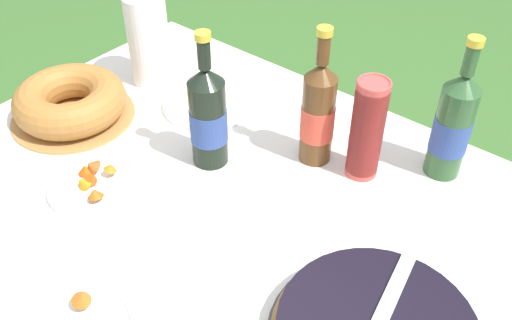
{
  "coord_description": "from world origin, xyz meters",
  "views": [
    {
      "loc": [
        0.51,
        -0.6,
        1.55
      ],
      "look_at": [
        -0.09,
        0.13,
        0.75
      ],
      "focal_mm": 40.0,
      "sensor_mm": 36.0,
      "label": 1
    }
  ],
  "objects_px": {
    "bundt_cake": "(70,102)",
    "cider_bottle_green": "(453,126)",
    "snack_plate_right": "(93,183)",
    "snack_plate_left": "(208,101)",
    "paper_towel_roll": "(148,40)",
    "cider_bottle_amber": "(318,113)",
    "cup_stack": "(367,130)",
    "juice_bottle_red": "(208,117)"
  },
  "relations": [
    {
      "from": "juice_bottle_red",
      "to": "snack_plate_left",
      "type": "xyz_separation_m",
      "value": [
        -0.16,
        0.16,
        -0.11
      ]
    },
    {
      "from": "snack_plate_left",
      "to": "paper_towel_roll",
      "type": "xyz_separation_m",
      "value": [
        -0.2,
        -0.01,
        0.11
      ]
    },
    {
      "from": "cup_stack",
      "to": "snack_plate_left",
      "type": "relative_size",
      "value": 1.01
    },
    {
      "from": "bundt_cake",
      "to": "snack_plate_left",
      "type": "height_order",
      "value": "bundt_cake"
    },
    {
      "from": "juice_bottle_red",
      "to": "snack_plate_left",
      "type": "distance_m",
      "value": 0.25
    },
    {
      "from": "bundt_cake",
      "to": "snack_plate_right",
      "type": "relative_size",
      "value": 1.54
    },
    {
      "from": "cider_bottle_green",
      "to": "juice_bottle_red",
      "type": "relative_size",
      "value": 1.03
    },
    {
      "from": "cider_bottle_amber",
      "to": "snack_plate_right",
      "type": "xyz_separation_m",
      "value": [
        -0.32,
        -0.4,
        -0.11
      ]
    },
    {
      "from": "paper_towel_roll",
      "to": "snack_plate_left",
      "type": "bearing_deg",
      "value": 2.03
    },
    {
      "from": "cider_bottle_amber",
      "to": "snack_plate_left",
      "type": "relative_size",
      "value": 1.39
    },
    {
      "from": "cider_bottle_amber",
      "to": "cider_bottle_green",
      "type": "bearing_deg",
      "value": 29.82
    },
    {
      "from": "cider_bottle_green",
      "to": "cider_bottle_amber",
      "type": "relative_size",
      "value": 1.01
    },
    {
      "from": "snack_plate_right",
      "to": "bundt_cake",
      "type": "bearing_deg",
      "value": 151.85
    },
    {
      "from": "cup_stack",
      "to": "cider_bottle_amber",
      "type": "xyz_separation_m",
      "value": [
        -0.11,
        -0.02,
        0.01
      ]
    },
    {
      "from": "bundt_cake",
      "to": "cider_bottle_green",
      "type": "distance_m",
      "value": 0.92
    },
    {
      "from": "bundt_cake",
      "to": "cider_bottle_amber",
      "type": "xyz_separation_m",
      "value": [
        0.57,
        0.26,
        0.08
      ]
    },
    {
      "from": "snack_plate_left",
      "to": "juice_bottle_red",
      "type": "bearing_deg",
      "value": -45.22
    },
    {
      "from": "cup_stack",
      "to": "snack_plate_left",
      "type": "bearing_deg",
      "value": -177.16
    },
    {
      "from": "juice_bottle_red",
      "to": "cider_bottle_green",
      "type": "bearing_deg",
      "value": 35.16
    },
    {
      "from": "cider_bottle_green",
      "to": "paper_towel_roll",
      "type": "relative_size",
      "value": 1.34
    },
    {
      "from": "paper_towel_roll",
      "to": "juice_bottle_red",
      "type": "bearing_deg",
      "value": -23.05
    },
    {
      "from": "bundt_cake",
      "to": "snack_plate_left",
      "type": "xyz_separation_m",
      "value": [
        0.23,
        0.26,
        -0.04
      ]
    },
    {
      "from": "cup_stack",
      "to": "juice_bottle_red",
      "type": "relative_size",
      "value": 0.74
    },
    {
      "from": "cider_bottle_amber",
      "to": "snack_plate_right",
      "type": "relative_size",
      "value": 1.65
    },
    {
      "from": "bundt_cake",
      "to": "juice_bottle_red",
      "type": "bearing_deg",
      "value": 14.34
    },
    {
      "from": "cup_stack",
      "to": "cider_bottle_green",
      "type": "bearing_deg",
      "value": 41.02
    },
    {
      "from": "cup_stack",
      "to": "snack_plate_left",
      "type": "height_order",
      "value": "cup_stack"
    },
    {
      "from": "snack_plate_left",
      "to": "cider_bottle_amber",
      "type": "bearing_deg",
      "value": -0.09
    },
    {
      "from": "cider_bottle_green",
      "to": "snack_plate_right",
      "type": "xyz_separation_m",
      "value": [
        -0.57,
        -0.54,
        -0.12
      ]
    },
    {
      "from": "cider_bottle_green",
      "to": "snack_plate_left",
      "type": "bearing_deg",
      "value": -166.43
    },
    {
      "from": "bundt_cake",
      "to": "cider_bottle_green",
      "type": "xyz_separation_m",
      "value": [
        0.82,
        0.4,
        0.08
      ]
    },
    {
      "from": "snack_plate_left",
      "to": "snack_plate_right",
      "type": "xyz_separation_m",
      "value": [
        0.03,
        -0.4,
        -0.0
      ]
    },
    {
      "from": "paper_towel_roll",
      "to": "cider_bottle_amber",
      "type": "bearing_deg",
      "value": 0.7
    },
    {
      "from": "cup_stack",
      "to": "cider_bottle_green",
      "type": "height_order",
      "value": "cider_bottle_green"
    },
    {
      "from": "cider_bottle_amber",
      "to": "snack_plate_right",
      "type": "height_order",
      "value": "cider_bottle_amber"
    },
    {
      "from": "juice_bottle_red",
      "to": "cup_stack",
      "type": "bearing_deg",
      "value": 32.06
    },
    {
      "from": "bundt_cake",
      "to": "paper_towel_roll",
      "type": "height_order",
      "value": "paper_towel_roll"
    },
    {
      "from": "snack_plate_left",
      "to": "snack_plate_right",
      "type": "height_order",
      "value": "snack_plate_left"
    },
    {
      "from": "snack_plate_left",
      "to": "paper_towel_roll",
      "type": "height_order",
      "value": "paper_towel_roll"
    },
    {
      "from": "bundt_cake",
      "to": "cider_bottle_amber",
      "type": "height_order",
      "value": "cider_bottle_amber"
    },
    {
      "from": "snack_plate_right",
      "to": "snack_plate_left",
      "type": "bearing_deg",
      "value": 93.83
    },
    {
      "from": "snack_plate_left",
      "to": "cup_stack",
      "type": "bearing_deg",
      "value": 2.84
    }
  ]
}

